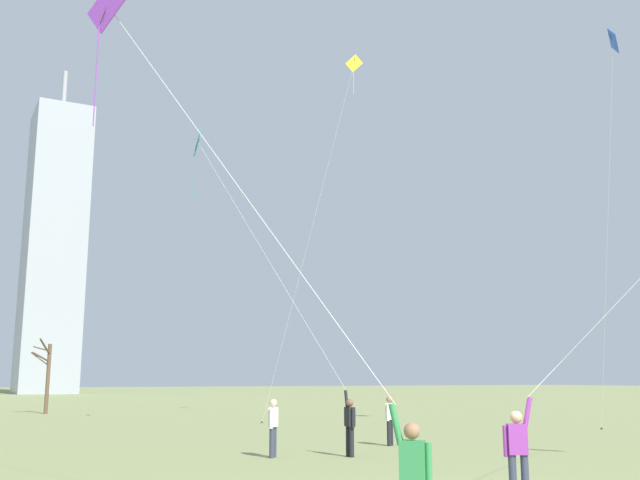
{
  "coord_description": "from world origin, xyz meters",
  "views": [
    {
      "loc": [
        -8.65,
        -10.47,
        2.19
      ],
      "look_at": [
        0.0,
        6.0,
        5.71
      ],
      "focal_mm": 41.31,
      "sensor_mm": 36.0,
      "label": 1
    }
  ],
  "objects_px": {
    "kite_flyer_midfield_center_purple": "(328,346)",
    "distant_kite_drifting_left_yellow": "(347,93)",
    "bystander_strolling_midfield": "(390,418)",
    "bare_tree_far_right_edge": "(47,373)",
    "kite_flyer_midfield_right_teal": "(295,322)",
    "distant_kite_low_near_trees_blue": "(612,67)",
    "bystander_watching_nearby": "(273,425)"
  },
  "relations": [
    {
      "from": "bystander_strolling_midfield",
      "to": "distant_kite_low_near_trees_blue",
      "type": "distance_m",
      "value": 18.88
    },
    {
      "from": "bystander_strolling_midfield",
      "to": "bystander_watching_nearby",
      "type": "distance_m",
      "value": 5.26
    },
    {
      "from": "bystander_strolling_midfield",
      "to": "bare_tree_far_right_edge",
      "type": "xyz_separation_m",
      "value": [
        -7.06,
        29.48,
        1.65
      ]
    },
    {
      "from": "bystander_watching_nearby",
      "to": "bystander_strolling_midfield",
      "type": "bearing_deg",
      "value": 17.97
    },
    {
      "from": "kite_flyer_midfield_right_teal",
      "to": "distant_kite_drifting_left_yellow",
      "type": "distance_m",
      "value": 20.85
    },
    {
      "from": "kite_flyer_midfield_center_purple",
      "to": "bare_tree_far_right_edge",
      "type": "xyz_separation_m",
      "value": [
        1.74,
        41.45,
        -0.1
      ]
    },
    {
      "from": "kite_flyer_midfield_right_teal",
      "to": "distant_kite_drifting_left_yellow",
      "type": "bearing_deg",
      "value": 53.24
    },
    {
      "from": "bystander_strolling_midfield",
      "to": "distant_kite_low_near_trees_blue",
      "type": "height_order",
      "value": "distant_kite_low_near_trees_blue"
    },
    {
      "from": "distant_kite_low_near_trees_blue",
      "to": "bystander_watching_nearby",
      "type": "bearing_deg",
      "value": -175.79
    },
    {
      "from": "kite_flyer_midfield_center_purple",
      "to": "bare_tree_far_right_edge",
      "type": "height_order",
      "value": "kite_flyer_midfield_center_purple"
    },
    {
      "from": "kite_flyer_midfield_center_purple",
      "to": "bystander_watching_nearby",
      "type": "xyz_separation_m",
      "value": [
        3.79,
        10.35,
        -1.75
      ]
    },
    {
      "from": "bystander_strolling_midfield",
      "to": "bystander_watching_nearby",
      "type": "xyz_separation_m",
      "value": [
        -5.01,
        -1.62,
        0.0
      ]
    },
    {
      "from": "distant_kite_drifting_left_yellow",
      "to": "bare_tree_far_right_edge",
      "type": "height_order",
      "value": "distant_kite_drifting_left_yellow"
    },
    {
      "from": "bystander_watching_nearby",
      "to": "distant_kite_drifting_left_yellow",
      "type": "height_order",
      "value": "distant_kite_drifting_left_yellow"
    },
    {
      "from": "bare_tree_far_right_edge",
      "to": "bystander_strolling_midfield",
      "type": "bearing_deg",
      "value": -76.53
    },
    {
      "from": "bystander_watching_nearby",
      "to": "bare_tree_far_right_edge",
      "type": "bearing_deg",
      "value": 93.78
    },
    {
      "from": "distant_kite_drifting_left_yellow",
      "to": "distant_kite_low_near_trees_blue",
      "type": "bearing_deg",
      "value": -67.58
    },
    {
      "from": "bystander_strolling_midfield",
      "to": "bare_tree_far_right_edge",
      "type": "distance_m",
      "value": 30.36
    },
    {
      "from": "bystander_watching_nearby",
      "to": "kite_flyer_midfield_center_purple",
      "type": "bearing_deg",
      "value": -110.14
    },
    {
      "from": "kite_flyer_midfield_center_purple",
      "to": "distant_kite_drifting_left_yellow",
      "type": "xyz_separation_m",
      "value": [
        14.88,
        25.26,
        15.71
      ]
    },
    {
      "from": "kite_flyer_midfield_center_purple",
      "to": "distant_kite_low_near_trees_blue",
      "type": "height_order",
      "value": "distant_kite_low_near_trees_blue"
    },
    {
      "from": "kite_flyer_midfield_center_purple",
      "to": "distant_kite_drifting_left_yellow",
      "type": "distance_m",
      "value": 33.26
    },
    {
      "from": "kite_flyer_midfield_right_teal",
      "to": "distant_kite_drifting_left_yellow",
      "type": "xyz_separation_m",
      "value": [
        9.1,
        12.18,
        14.27
      ]
    },
    {
      "from": "kite_flyer_midfield_center_purple",
      "to": "bystander_watching_nearby",
      "type": "height_order",
      "value": "kite_flyer_midfield_center_purple"
    },
    {
      "from": "bystander_watching_nearby",
      "to": "kite_flyer_midfield_right_teal",
      "type": "bearing_deg",
      "value": 54.03
    },
    {
      "from": "kite_flyer_midfield_right_teal",
      "to": "bystander_strolling_midfield",
      "type": "xyz_separation_m",
      "value": [
        3.02,
        -1.11,
        -3.18
      ]
    },
    {
      "from": "kite_flyer_midfield_center_purple",
      "to": "distant_kite_drifting_left_yellow",
      "type": "bearing_deg",
      "value": 59.5
    },
    {
      "from": "bystander_strolling_midfield",
      "to": "distant_kite_drifting_left_yellow",
      "type": "xyz_separation_m",
      "value": [
        6.08,
        13.29,
        17.46
      ]
    },
    {
      "from": "kite_flyer_midfield_right_teal",
      "to": "bystander_strolling_midfield",
      "type": "height_order",
      "value": "kite_flyer_midfield_right_teal"
    },
    {
      "from": "distant_kite_drifting_left_yellow",
      "to": "bystander_watching_nearby",
      "type": "bearing_deg",
      "value": -126.62
    },
    {
      "from": "kite_flyer_midfield_right_teal",
      "to": "bare_tree_far_right_edge",
      "type": "relative_size",
      "value": 3.21
    },
    {
      "from": "kite_flyer_midfield_right_teal",
      "to": "distant_kite_low_near_trees_blue",
      "type": "relative_size",
      "value": 0.87
    }
  ]
}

